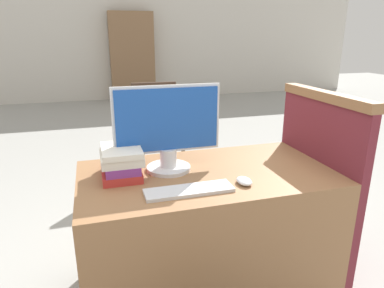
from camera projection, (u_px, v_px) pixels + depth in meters
name	position (u px, v px, depth m)	size (l,w,h in m)	color
wall_back	(112.00, 35.00, 7.45)	(12.00, 0.06, 2.80)	beige
desk	(206.00, 234.00, 1.86)	(1.29, 0.71, 0.72)	#8C603D
carrel_divider	(316.00, 185.00, 1.99)	(0.07, 0.72, 1.11)	maroon
monitor	(168.00, 129.00, 1.72)	(0.54, 0.23, 0.44)	silver
keyboard	(189.00, 190.00, 1.53)	(0.40, 0.12, 0.02)	silver
mouse	(244.00, 181.00, 1.61)	(0.07, 0.10, 0.03)	silver
book_stack	(121.00, 162.00, 1.68)	(0.20, 0.27, 0.15)	#B72D28
far_chair	(157.00, 128.00, 3.37)	(0.44, 0.44, 0.96)	#38281E
bookshelf_far	(132.00, 57.00, 7.47)	(0.94, 0.32, 1.88)	#846042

